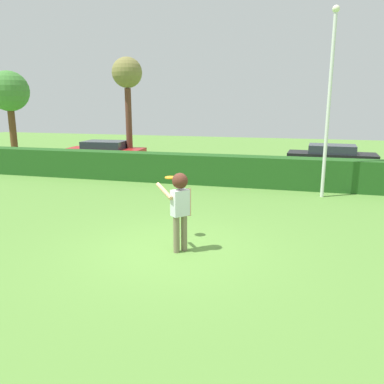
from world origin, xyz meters
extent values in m
plane|color=#5D8F3B|center=(0.00, 0.00, 0.00)|extent=(60.00, 60.00, 0.00)
cylinder|color=#796E53|center=(0.14, -0.10, 0.42)|extent=(0.14, 0.14, 0.84)
cylinder|color=#796E53|center=(0.27, 0.05, 0.42)|extent=(0.14, 0.14, 0.84)
cube|color=silver|center=(0.20, -0.03, 1.13)|extent=(0.42, 0.43, 0.58)
cylinder|color=tan|center=(-0.16, -0.02, 1.37)|extent=(0.52, 0.47, 0.30)
cylinder|color=tan|center=(0.36, 0.15, 1.11)|extent=(0.09, 0.09, 0.62)
sphere|color=tan|center=(0.20, -0.03, 1.59)|extent=(0.22, 0.22, 0.22)
sphere|color=#4F271C|center=(0.20, -0.03, 1.62)|extent=(0.35, 0.35, 0.35)
cylinder|color=orange|center=(-0.28, 0.78, 1.52)|extent=(0.27, 0.27, 0.03)
cylinder|color=silver|center=(3.56, 6.28, 3.06)|extent=(0.12, 0.12, 6.11)
sphere|color=#F2EFCC|center=(3.56, 6.28, 6.21)|extent=(0.24, 0.24, 0.24)
cube|color=#22551D|center=(0.00, 7.45, 0.60)|extent=(24.15, 0.90, 1.20)
cube|color=#B21E1E|center=(-7.51, 11.27, 0.57)|extent=(4.30, 1.97, 0.55)
cube|color=#2D333D|center=(-7.51, 11.27, 1.05)|extent=(2.30, 1.70, 0.40)
cylinder|color=black|center=(-6.09, 12.21, 0.30)|extent=(0.61, 0.14, 0.60)
cylinder|color=black|center=(-5.98, 10.52, 0.30)|extent=(0.61, 0.14, 0.60)
cylinder|color=black|center=(-9.03, 12.02, 0.30)|extent=(0.61, 0.14, 0.60)
cylinder|color=black|center=(-8.92, 10.33, 0.30)|extent=(0.61, 0.14, 0.60)
cube|color=black|center=(4.29, 12.40, 0.57)|extent=(4.29, 1.94, 0.55)
cube|color=#2D333D|center=(4.29, 12.40, 1.05)|extent=(2.29, 1.69, 0.40)
cylinder|color=black|center=(5.81, 13.16, 0.30)|extent=(0.60, 0.13, 0.60)
cylinder|color=black|center=(5.71, 11.47, 0.30)|extent=(0.60, 0.13, 0.60)
cylinder|color=black|center=(2.87, 13.34, 0.30)|extent=(0.60, 0.13, 0.60)
cylinder|color=black|center=(2.77, 11.64, 0.30)|extent=(0.60, 0.13, 0.60)
cylinder|color=brown|center=(-6.27, 11.77, 2.02)|extent=(0.33, 0.33, 4.03)
sphere|color=olive|center=(-6.27, 11.77, 4.83)|extent=(1.60, 1.60, 1.60)
cylinder|color=brown|center=(-14.64, 12.84, 1.62)|extent=(0.42, 0.42, 3.25)
sphere|color=#448637|center=(-14.64, 12.84, 3.98)|extent=(2.44, 2.44, 2.44)
camera|label=1|loc=(2.61, -7.91, 3.26)|focal=36.32mm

